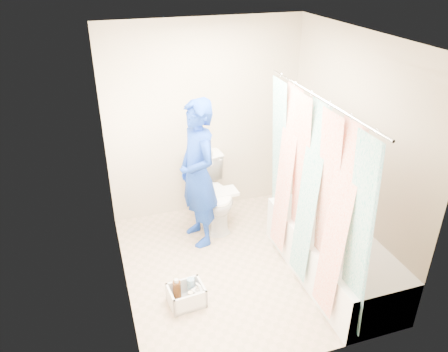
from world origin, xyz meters
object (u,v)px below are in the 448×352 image
object	(u,v)px
plumber	(198,174)
cleaning_caddy	(188,296)
bathtub	(332,254)
toilet	(213,193)

from	to	relation	value
plumber	cleaning_caddy	world-z (taller)	plumber
bathtub	toilet	bearing A→B (deg)	123.73
bathtub	cleaning_caddy	world-z (taller)	bathtub
cleaning_caddy	bathtub	bearing A→B (deg)	-7.28
bathtub	cleaning_caddy	xyz separation A→B (m)	(-1.52, 0.05, -0.17)
toilet	cleaning_caddy	xyz separation A→B (m)	(-0.64, -1.27, -0.32)
cleaning_caddy	toilet	bearing A→B (deg)	57.99
toilet	cleaning_caddy	distance (m)	1.46
bathtub	cleaning_caddy	bearing A→B (deg)	178.08
plumber	toilet	bearing A→B (deg)	128.28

